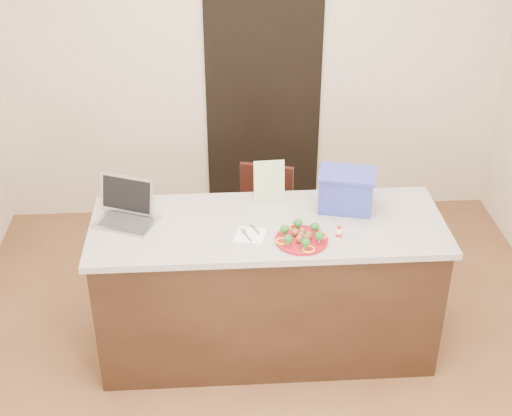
{
  "coord_description": "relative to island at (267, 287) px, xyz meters",
  "views": [
    {
      "loc": [
        -0.29,
        -3.24,
        3.1
      ],
      "look_at": [
        -0.07,
        0.2,
        1.06
      ],
      "focal_mm": 50.0,
      "sensor_mm": 36.0,
      "label": 1
    }
  ],
  "objects": [
    {
      "name": "blue_box",
      "position": [
        0.48,
        0.15,
        0.58
      ],
      "size": [
        0.38,
        0.31,
        0.24
      ],
      "rotation": [
        0.0,
        0.0,
        -0.24
      ],
      "color": "navy",
      "rests_on": "island"
    },
    {
      "name": "meatballs",
      "position": [
        0.18,
        -0.2,
        0.5
      ],
      "size": [
        0.11,
        0.12,
        0.04
      ],
      "color": "brown",
      "rests_on": "plate"
    },
    {
      "name": "chair",
      "position": [
        0.06,
        0.78,
        0.02
      ],
      "size": [
        0.47,
        0.48,
        0.85
      ],
      "rotation": [
        0.0,
        0.0,
        -0.29
      ],
      "color": "black",
      "rests_on": "ground"
    },
    {
      "name": "plate",
      "position": [
        0.17,
        -0.2,
        0.47
      ],
      "size": [
        0.29,
        0.29,
        0.02
      ],
      "rotation": [
        0.0,
        0.0,
        0.35
      ],
      "color": "maroon",
      "rests_on": "island"
    },
    {
      "name": "pepper_rings",
      "position": [
        0.17,
        -0.2,
        0.48
      ],
      "size": [
        0.29,
        0.29,
        0.01
      ],
      "color": "gold",
      "rests_on": "plate"
    },
    {
      "name": "leaflet",
      "position": [
        0.03,
        0.27,
        0.59
      ],
      "size": [
        0.19,
        0.05,
        0.26
      ],
      "primitive_type": "cube",
      "rotation": [
        -0.14,
        0.0,
        0.05
      ],
      "color": "silver",
      "rests_on": "island"
    },
    {
      "name": "laptop",
      "position": [
        -0.82,
        0.11,
        0.52
      ],
      "size": [
        0.4,
        0.38,
        0.24
      ],
      "rotation": [
        0.0,
        0.0,
        -0.39
      ],
      "color": "#AAAAAF",
      "rests_on": "island"
    },
    {
      "name": "broccoli",
      "position": [
        0.17,
        -0.2,
        0.52
      ],
      "size": [
        0.23,
        0.25,
        0.04
      ],
      "color": "#134715",
      "rests_on": "plate"
    },
    {
      "name": "doorway",
      "position": [
        0.1,
        1.73,
        0.54
      ],
      "size": [
        0.9,
        0.02,
        2.0
      ],
      "primitive_type": "cube",
      "color": "black",
      "rests_on": "ground"
    },
    {
      "name": "ground",
      "position": [
        0.0,
        -0.25,
        -0.46
      ],
      "size": [
        4.0,
        4.0,
        0.0
      ],
      "primitive_type": "plane",
      "color": "brown",
      "rests_on": "ground"
    },
    {
      "name": "fork",
      "position": [
        -0.13,
        -0.12,
        0.47
      ],
      "size": [
        0.05,
        0.15,
        0.0
      ],
      "rotation": [
        0.0,
        0.0,
        0.38
      ],
      "color": "#BBBABF",
      "rests_on": "napkin"
    },
    {
      "name": "knife",
      "position": [
        -0.08,
        -0.14,
        0.47
      ],
      "size": [
        0.05,
        0.19,
        0.01
      ],
      "rotation": [
        0.0,
        0.0,
        0.39
      ],
      "color": "white",
      "rests_on": "napkin"
    },
    {
      "name": "island",
      "position": [
        0.0,
        0.0,
        0.0
      ],
      "size": [
        2.06,
        0.76,
        0.92
      ],
      "color": "black",
      "rests_on": "ground"
    },
    {
      "name": "yogurt_bottle",
      "position": [
        0.38,
        -0.18,
        0.49
      ],
      "size": [
        0.04,
        0.04,
        0.08
      ],
      "rotation": [
        0.0,
        0.0,
        -0.14
      ],
      "color": "silver",
      "rests_on": "island"
    },
    {
      "name": "napkin",
      "position": [
        -0.11,
        -0.12,
        0.46
      ],
      "size": [
        0.2,
        0.2,
        0.01
      ],
      "primitive_type": "cube",
      "rotation": [
        0.0,
        0.0,
        -0.25
      ],
      "color": "silver",
      "rests_on": "island"
    },
    {
      "name": "room_shell",
      "position": [
        0.0,
        -0.25,
        1.16
      ],
      "size": [
        4.0,
        4.0,
        4.0
      ],
      "color": "white",
      "rests_on": "ground"
    }
  ]
}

